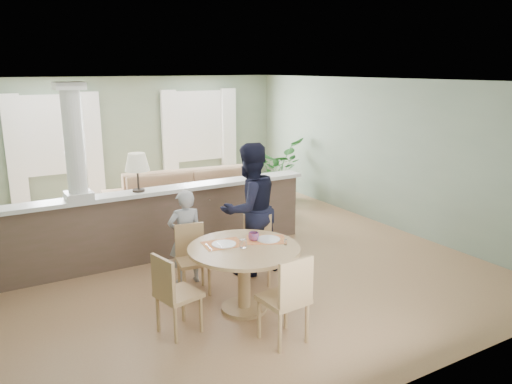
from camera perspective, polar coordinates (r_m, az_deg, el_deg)
ground at (r=8.06m, az=-5.20°, el=-6.98°), size 8.00×8.00×0.00m
room_shell at (r=8.16m, az=-7.56°, el=6.37°), size 7.02×8.02×2.71m
pony_wall at (r=7.67m, az=-12.63°, el=-2.79°), size 5.32×0.38×2.70m
sofa at (r=9.44m, az=-6.75°, el=-0.77°), size 3.46×1.70×0.97m
houseplant at (r=11.04m, az=2.37°, el=2.54°), size 1.63×1.60×1.37m
dining_table at (r=6.03m, az=-1.34°, el=-7.75°), size 1.34×1.34×0.92m
chair_far_boy at (r=6.64m, az=-7.34°, el=-7.18°), size 0.46×0.46×0.89m
chair_far_man at (r=6.91m, az=0.14°, el=-6.10°), size 0.57×0.57×0.92m
chair_near at (r=5.36m, az=3.68°, el=-11.77°), size 0.49×0.49×1.00m
chair_side at (r=5.62m, az=-9.48°, el=-11.12°), size 0.51×0.51×0.93m
child_person at (r=6.84m, az=-8.06°, el=-5.10°), size 0.52×0.38×1.31m
man_person at (r=7.04m, az=-0.75°, el=-1.97°), size 1.00×0.83×1.89m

